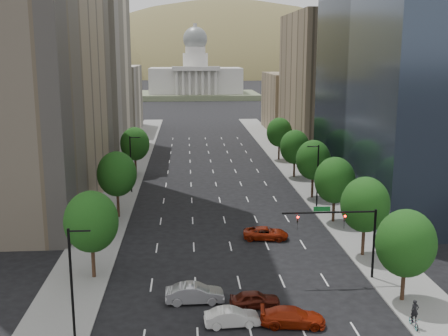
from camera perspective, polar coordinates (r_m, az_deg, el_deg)
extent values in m
cube|color=slate|center=(82.06, -11.35, -3.43)|extent=(6.00, 200.00, 0.15)
cube|color=slate|center=(83.86, 10.19, -3.06)|extent=(6.00, 200.00, 0.15)
cube|color=beige|center=(123.22, -13.61, 9.75)|extent=(14.00, 30.00, 35.00)
cube|color=beige|center=(156.31, -11.48, 7.12)|extent=(14.00, 26.00, 18.00)
cube|color=#8C7759|center=(122.36, 10.25, 8.71)|extent=(14.00, 30.00, 30.00)
cube|color=#8C7759|center=(154.99, 7.18, 6.85)|extent=(14.00, 26.00, 16.00)
cylinder|color=#382316|center=(51.29, 18.23, -11.19)|extent=(0.36, 0.36, 3.75)
ellipsoid|color=#113A0F|center=(50.05, 18.50, -7.47)|extent=(5.20, 5.20, 5.98)
cylinder|color=#382316|center=(60.86, 14.36, -7.14)|extent=(0.36, 0.36, 4.00)
ellipsoid|color=#113A0F|center=(59.76, 14.55, -3.73)|extent=(5.20, 5.20, 5.98)
cylinder|color=#382316|center=(71.81, 11.39, -4.10)|extent=(0.36, 0.36, 3.90)
ellipsoid|color=#113A0F|center=(70.90, 11.51, -1.25)|extent=(5.20, 5.20, 5.98)
cylinder|color=#382316|center=(83.02, 9.23, -1.77)|extent=(0.36, 0.36, 4.10)
ellipsoid|color=#113A0F|center=(82.21, 9.32, 0.84)|extent=(5.20, 5.20, 5.98)
cylinder|color=#382316|center=(96.40, 7.36, 0.11)|extent=(0.36, 0.36, 3.80)
ellipsoid|color=#113A0F|center=(95.74, 7.41, 2.20)|extent=(5.20, 5.20, 5.98)
cylinder|color=#382316|center=(111.82, 5.77, 1.84)|extent=(0.36, 0.36, 4.00)
ellipsoid|color=#113A0F|center=(111.23, 5.81, 3.74)|extent=(5.20, 5.20, 5.98)
cylinder|color=#382316|center=(54.90, -13.53, -9.21)|extent=(0.36, 0.36, 4.00)
ellipsoid|color=#113A0F|center=(53.68, -13.72, -5.46)|extent=(5.20, 5.20, 5.98)
cylinder|color=#382316|center=(73.70, -11.02, -3.57)|extent=(0.36, 0.36, 4.15)
ellipsoid|color=#113A0F|center=(72.77, -11.14, -0.61)|extent=(5.20, 5.20, 5.98)
cylinder|color=#382316|center=(98.88, -9.23, 0.39)|extent=(0.36, 0.36, 3.95)
ellipsoid|color=#113A0F|center=(98.21, -9.31, 2.52)|extent=(5.20, 5.20, 5.98)
cylinder|color=black|center=(77.62, 9.76, -0.89)|extent=(0.20, 0.20, 9.00)
cylinder|color=black|center=(76.61, 9.30, 2.24)|extent=(1.60, 0.14, 0.14)
cylinder|color=black|center=(42.97, -15.65, -11.84)|extent=(0.20, 0.20, 9.00)
cylinder|color=black|center=(41.30, -14.89, -6.39)|extent=(1.60, 0.14, 0.14)
cylinder|color=black|center=(85.65, -9.72, 0.32)|extent=(0.20, 0.20, 9.00)
cylinder|color=black|center=(84.82, -9.29, 3.17)|extent=(1.60, 0.14, 0.14)
cylinder|color=black|center=(54.70, 15.40, -7.72)|extent=(0.24, 0.24, 7.00)
cylinder|color=black|center=(52.39, 10.94, -4.58)|extent=(9.00, 0.18, 0.18)
imported|color=black|center=(52.95, 12.49, -5.09)|extent=(0.18, 0.22, 1.10)
imported|color=black|center=(51.87, 7.70, -5.27)|extent=(0.18, 0.22, 1.10)
sphere|color=#FF0C07|center=(52.72, 12.55, -4.94)|extent=(0.20, 0.20, 0.20)
sphere|color=#FF0C07|center=(51.64, 7.74, -5.12)|extent=(0.20, 0.20, 0.20)
cube|color=#0C591E|center=(52.12, 10.21, -4.24)|extent=(1.60, 0.06, 0.45)
cube|color=#596647|center=(269.30, -2.97, 7.61)|extent=(60.00, 40.00, 2.50)
cube|color=silver|center=(268.85, -2.99, 9.15)|extent=(44.00, 26.00, 12.00)
cube|color=silver|center=(254.63, -2.94, 10.35)|extent=(22.00, 4.00, 2.00)
cylinder|color=silver|center=(268.56, -3.01, 11.18)|extent=(12.00, 12.00, 7.00)
cylinder|color=silver|center=(268.54, -3.02, 12.24)|extent=(9.60, 9.60, 3.00)
sphere|color=slate|center=(268.62, -3.03, 13.33)|extent=(11.60, 11.60, 11.60)
cylinder|color=silver|center=(268.82, -3.05, 14.58)|extent=(1.80, 1.80, 2.50)
ellipsoid|color=brown|center=(596.60, -17.16, 6.15)|extent=(380.00, 342.00, 190.00)
ellipsoid|color=brown|center=(623.36, 0.17, 6.09)|extent=(440.00, 396.00, 240.00)
ellipsoid|color=brown|center=(694.94, 14.15, 6.92)|extent=(360.00, 324.00, 200.00)
imported|color=silver|center=(45.31, 0.85, -15.34)|extent=(4.55, 1.84, 1.47)
imported|color=#9A220B|center=(45.63, 7.21, -15.20)|extent=(5.43, 2.70, 1.52)
imported|color=#45140B|center=(48.28, 3.25, -13.55)|extent=(4.40, 1.90, 1.48)
imported|color=#9C9CA1|center=(49.08, -3.09, -12.96)|extent=(5.18, 1.89, 1.69)
imported|color=maroon|center=(64.70, 4.39, -6.82)|extent=(5.54, 3.02, 1.47)
imported|color=black|center=(47.36, 19.25, -14.96)|extent=(0.60, 1.72, 0.91)
imported|color=black|center=(46.94, 19.34, -13.91)|extent=(0.63, 0.42, 1.73)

